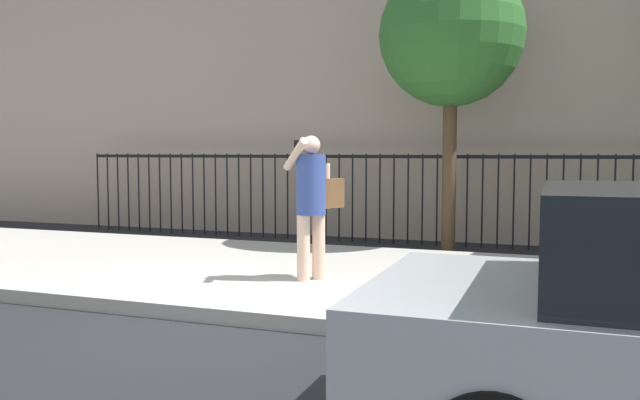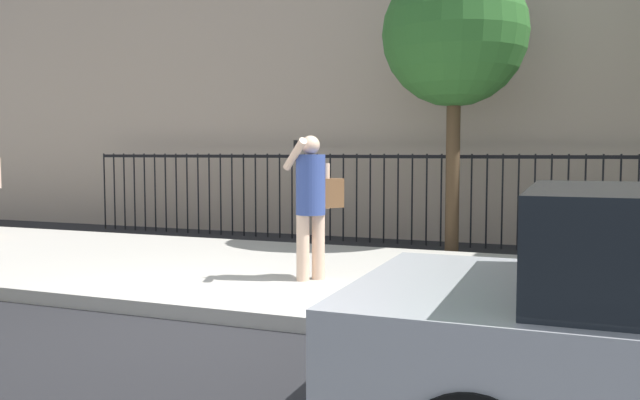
# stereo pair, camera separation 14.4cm
# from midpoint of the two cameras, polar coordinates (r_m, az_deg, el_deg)

# --- Properties ---
(ground_plane) EXTENTS (60.00, 60.00, 0.00)m
(ground_plane) POSITION_cam_midpoint_polar(r_m,az_deg,el_deg) (6.38, -9.50, -10.62)
(ground_plane) COLOR black
(sidewalk) EXTENTS (28.00, 4.40, 0.15)m
(sidewalk) POSITION_cam_midpoint_polar(r_m,az_deg,el_deg) (8.28, -1.68, -6.59)
(sidewalk) COLOR #B2ADA3
(sidewalk) RESTS_ON ground
(iron_fence) EXTENTS (12.03, 0.04, 1.60)m
(iron_fence) POSITION_cam_midpoint_polar(r_m,az_deg,el_deg) (11.65, 5.38, 1.22)
(iron_fence) COLOR black
(iron_fence) RESTS_ON ground
(pedestrian_on_phone) EXTENTS (0.67, 0.70, 1.67)m
(pedestrian_on_phone) POSITION_cam_midpoint_polar(r_m,az_deg,el_deg) (7.47, -0.10, 0.31)
(pedestrian_on_phone) COLOR beige
(pedestrian_on_phone) RESTS_ON sidewalk
(street_tree_near) EXTENTS (2.25, 2.25, 4.59)m
(street_tree_near) POSITION_cam_midpoint_polar(r_m,az_deg,el_deg) (10.61, 12.13, 13.95)
(street_tree_near) COLOR #4C3823
(street_tree_near) RESTS_ON ground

